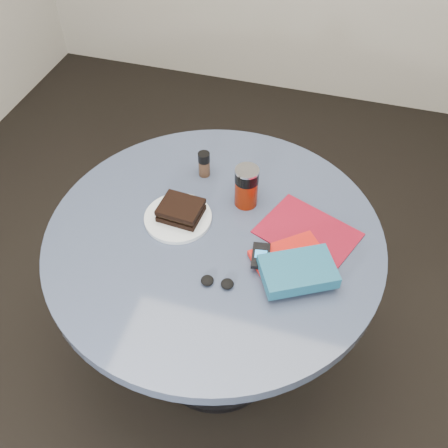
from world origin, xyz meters
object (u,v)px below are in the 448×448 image
(pepper_grinder, at_px, (204,164))
(soda_can, at_px, (246,187))
(sandwich, at_px, (181,210))
(headphones, at_px, (217,282))
(table, at_px, (215,267))
(magazine, at_px, (308,233))
(plate, at_px, (178,218))
(novel, at_px, (298,271))
(mp3_player, at_px, (261,256))
(red_book, at_px, (290,259))

(pepper_grinder, bearing_deg, soda_can, -28.50)
(sandwich, relative_size, headphones, 1.39)
(table, relative_size, magazine, 3.71)
(plate, distance_m, soda_can, 0.23)
(soda_can, bearing_deg, pepper_grinder, 151.50)
(novel, bearing_deg, sandwich, 132.54)
(sandwich, height_order, magazine, sandwich)
(plate, height_order, mp3_player, mp3_player)
(red_book, bearing_deg, plate, 130.63)
(mp3_player, xyz_separation_m, headphones, (-0.09, -0.11, -0.02))
(sandwich, xyz_separation_m, red_book, (0.35, -0.07, -0.02))
(table, height_order, pepper_grinder, pepper_grinder)
(table, distance_m, novel, 0.35)
(soda_can, xyz_separation_m, pepper_grinder, (-0.16, 0.09, -0.02))
(sandwich, bearing_deg, plate, -135.80)
(plate, bearing_deg, novel, -17.60)
(pepper_grinder, bearing_deg, mp3_player, -49.24)
(plate, distance_m, mp3_player, 0.29)
(table, xyz_separation_m, headphones, (0.06, -0.17, 0.17))
(novel, xyz_separation_m, headphones, (-0.20, -0.07, -0.03))
(sandwich, distance_m, novel, 0.40)
(table, xyz_separation_m, novel, (0.26, -0.10, 0.20))
(plate, height_order, novel, novel)
(pepper_grinder, bearing_deg, table, -65.79)
(table, height_order, novel, novel)
(plate, height_order, pepper_grinder, pepper_grinder)
(table, xyz_separation_m, soda_can, (0.06, 0.15, 0.23))
(red_book, bearing_deg, mp3_player, 158.26)
(table, bearing_deg, novel, -20.58)
(magazine, xyz_separation_m, novel, (-0.00, -0.18, 0.04))
(soda_can, relative_size, headphones, 1.46)
(magazine, bearing_deg, soda_can, -177.11)
(pepper_grinder, bearing_deg, red_book, -39.47)
(magazine, relative_size, headphones, 2.89)
(novel, height_order, mp3_player, novel)
(soda_can, xyz_separation_m, mp3_player, (0.10, -0.22, -0.04))
(pepper_grinder, distance_m, headphones, 0.45)
(mp3_player, bearing_deg, red_book, 17.16)
(soda_can, xyz_separation_m, red_book, (0.18, -0.19, -0.06))
(sandwich, bearing_deg, red_book, -11.95)
(table, bearing_deg, soda_can, 69.23)
(table, distance_m, pepper_grinder, 0.33)
(sandwich, xyz_separation_m, magazine, (0.38, 0.05, -0.03))
(soda_can, height_order, magazine, soda_can)
(sandwich, bearing_deg, pepper_grinder, 88.29)
(pepper_grinder, distance_m, mp3_player, 0.40)
(pepper_grinder, xyz_separation_m, magazine, (0.37, -0.16, -0.04))
(red_book, distance_m, novel, 0.07)
(pepper_grinder, bearing_deg, magazine, -23.51)
(soda_can, bearing_deg, table, -110.77)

